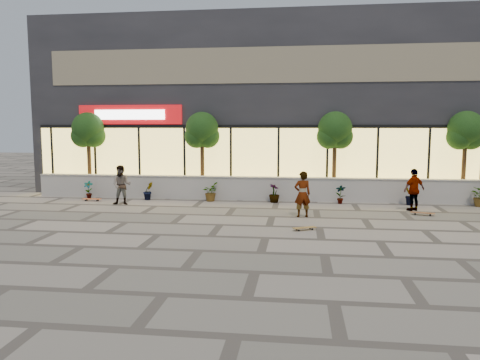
# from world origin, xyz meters

# --- Properties ---
(ground) EXTENTS (80.00, 80.00, 0.00)m
(ground) POSITION_xyz_m (0.00, 0.00, 0.00)
(ground) COLOR gray
(ground) RESTS_ON ground
(planter_wall) EXTENTS (22.00, 0.42, 1.04)m
(planter_wall) POSITION_xyz_m (0.00, 7.00, 0.52)
(planter_wall) COLOR #B8B4AF
(planter_wall) RESTS_ON ground
(retail_building) EXTENTS (24.00, 9.17, 8.50)m
(retail_building) POSITION_xyz_m (-0.00, 12.49, 4.25)
(retail_building) COLOR #242429
(retail_building) RESTS_ON ground
(shrub_a) EXTENTS (0.43, 0.29, 0.81)m
(shrub_a) POSITION_xyz_m (-8.50, 6.45, 0.41)
(shrub_a) COLOR #163310
(shrub_a) RESTS_ON ground
(shrub_b) EXTENTS (0.57, 0.57, 0.81)m
(shrub_b) POSITION_xyz_m (-5.70, 6.45, 0.41)
(shrub_b) COLOR #163310
(shrub_b) RESTS_ON ground
(shrub_c) EXTENTS (0.68, 0.77, 0.81)m
(shrub_c) POSITION_xyz_m (-2.90, 6.45, 0.41)
(shrub_c) COLOR #163310
(shrub_c) RESTS_ON ground
(shrub_d) EXTENTS (0.64, 0.64, 0.81)m
(shrub_d) POSITION_xyz_m (-0.10, 6.45, 0.41)
(shrub_d) COLOR #163310
(shrub_d) RESTS_ON ground
(shrub_e) EXTENTS (0.46, 0.35, 0.81)m
(shrub_e) POSITION_xyz_m (2.70, 6.45, 0.41)
(shrub_e) COLOR #163310
(shrub_e) RESTS_ON ground
(shrub_f) EXTENTS (0.55, 0.57, 0.81)m
(shrub_f) POSITION_xyz_m (5.50, 6.45, 0.41)
(shrub_f) COLOR #163310
(shrub_f) RESTS_ON ground
(tree_west) EXTENTS (1.60, 1.50, 3.92)m
(tree_west) POSITION_xyz_m (-9.00, 7.70, 2.99)
(tree_west) COLOR #4F391C
(tree_west) RESTS_ON ground
(tree_midwest) EXTENTS (1.60, 1.50, 3.92)m
(tree_midwest) POSITION_xyz_m (-3.50, 7.70, 2.99)
(tree_midwest) COLOR #4F391C
(tree_midwest) RESTS_ON ground
(tree_mideast) EXTENTS (1.60, 1.50, 3.92)m
(tree_mideast) POSITION_xyz_m (2.50, 7.70, 2.99)
(tree_mideast) COLOR #4F391C
(tree_mideast) RESTS_ON ground
(tree_east) EXTENTS (1.60, 1.50, 3.92)m
(tree_east) POSITION_xyz_m (8.00, 7.70, 2.99)
(tree_east) COLOR #4F391C
(tree_east) RESTS_ON ground
(skater_center) EXTENTS (0.69, 0.55, 1.67)m
(skater_center) POSITION_xyz_m (1.08, 3.36, 0.83)
(skater_center) COLOR white
(skater_center) RESTS_ON ground
(skater_left) EXTENTS (0.86, 0.70, 1.65)m
(skater_left) POSITION_xyz_m (-6.38, 5.07, 0.83)
(skater_left) COLOR #877957
(skater_left) RESTS_ON ground
(skater_right_near) EXTENTS (1.03, 0.83, 1.64)m
(skater_right_near) POSITION_xyz_m (5.37, 5.15, 0.82)
(skater_right_near) COLOR silver
(skater_right_near) RESTS_ON ground
(skateboard_center) EXTENTS (0.78, 0.55, 0.09)m
(skateboard_center) POSITION_xyz_m (1.15, 1.18, 0.08)
(skateboard_center) COLOR olive
(skateboard_center) RESTS_ON ground
(skateboard_left) EXTENTS (0.84, 0.23, 0.10)m
(skateboard_left) POSITION_xyz_m (-8.06, 5.81, 0.08)
(skateboard_left) COLOR #CC5626
(skateboard_left) RESTS_ON ground
(skateboard_right_near) EXTENTS (0.87, 0.45, 0.10)m
(skateboard_right_near) POSITION_xyz_m (5.50, 4.24, 0.08)
(skateboard_right_near) COLOR brown
(skateboard_right_near) RESTS_ON ground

